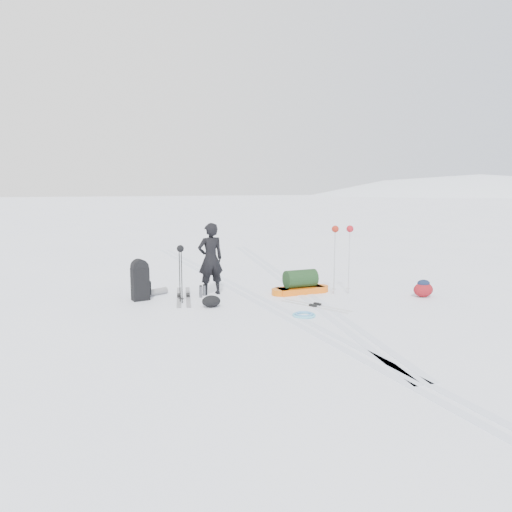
# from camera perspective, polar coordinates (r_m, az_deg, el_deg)

# --- Properties ---
(ground) EXTENTS (200.00, 200.00, 0.00)m
(ground) POSITION_cam_1_polar(r_m,az_deg,el_deg) (10.62, 0.45, -5.13)
(ground) COLOR white
(ground) RESTS_ON ground
(snow_hill_backdrop) EXTENTS (359.50, 192.00, 162.45)m
(snow_hill_backdrop) POSITION_cam_1_polar(r_m,az_deg,el_deg) (135.18, 14.88, -24.05)
(snow_hill_backdrop) COLOR white
(snow_hill_backdrop) RESTS_ON ground
(ski_tracks) EXTENTS (3.38, 17.97, 0.01)m
(ski_tracks) POSITION_cam_1_polar(r_m,az_deg,el_deg) (11.63, 1.85, -3.95)
(ski_tracks) COLOR silver
(ski_tracks) RESTS_ON ground
(skier) EXTENTS (0.63, 0.45, 1.61)m
(skier) POSITION_cam_1_polar(r_m,az_deg,el_deg) (11.13, -5.22, -0.33)
(skier) COLOR black
(skier) RESTS_ON ground
(pulk_sled) EXTENTS (1.42, 0.52, 0.54)m
(pulk_sled) POSITION_cam_1_polar(r_m,az_deg,el_deg) (11.35, 5.09, -3.23)
(pulk_sled) COLOR orange
(pulk_sled) RESTS_ON ground
(expedition_rucksack) EXTENTS (0.85, 0.73, 0.88)m
(expedition_rucksack) POSITION_cam_1_polar(r_m,az_deg,el_deg) (10.92, -12.87, -2.78)
(expedition_rucksack) COLOR black
(expedition_rucksack) RESTS_ON ground
(ski_poles_black) EXTENTS (0.15, 0.17, 1.21)m
(ski_poles_black) POSITION_cam_1_polar(r_m,az_deg,el_deg) (10.38, -8.63, 0.04)
(ski_poles_black) COLOR black
(ski_poles_black) RESTS_ON ground
(ski_poles_silver) EXTENTS (0.49, 0.22, 1.55)m
(ski_poles_silver) POSITION_cam_1_polar(r_m,az_deg,el_deg) (11.26, 9.85, 2.19)
(ski_poles_silver) COLOR #B9BCC0
(ski_poles_silver) RESTS_ON ground
(touring_skis_grey) EXTENTS (0.65, 1.98, 0.07)m
(touring_skis_grey) POSITION_cam_1_polar(r_m,az_deg,el_deg) (11.06, -8.28, -4.59)
(touring_skis_grey) COLOR #93959B
(touring_skis_grey) RESTS_ON ground
(touring_skis_white) EXTENTS (1.01, 1.51, 0.06)m
(touring_skis_white) POSITION_cam_1_polar(r_m,az_deg,el_deg) (10.20, 6.78, -5.67)
(touring_skis_white) COLOR silver
(touring_skis_white) RESTS_ON ground
(rope_coil) EXTENTS (0.44, 0.44, 0.05)m
(rope_coil) POSITION_cam_1_polar(r_m,az_deg,el_deg) (9.45, 5.50, -6.68)
(rope_coil) COLOR #5CC2E0
(rope_coil) RESTS_ON ground
(small_daypack) EXTENTS (0.47, 0.36, 0.38)m
(small_daypack) POSITION_cam_1_polar(r_m,az_deg,el_deg) (11.54, 18.58, -3.55)
(small_daypack) COLOR maroon
(small_daypack) RESTS_ON ground
(thermos_pair) EXTENTS (0.20, 0.25, 0.27)m
(thermos_pair) POSITION_cam_1_polar(r_m,az_deg,el_deg) (11.05, -6.15, -3.98)
(thermos_pair) COLOR #585960
(thermos_pair) RESTS_ON ground
(stuff_sack) EXTENTS (0.41, 0.33, 0.24)m
(stuff_sack) POSITION_cam_1_polar(r_m,az_deg,el_deg) (10.10, -5.14, -5.18)
(stuff_sack) COLOR black
(stuff_sack) RESTS_ON ground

